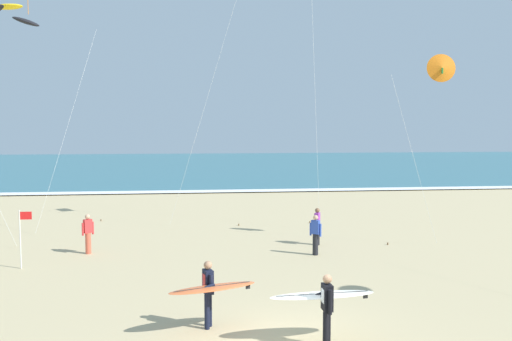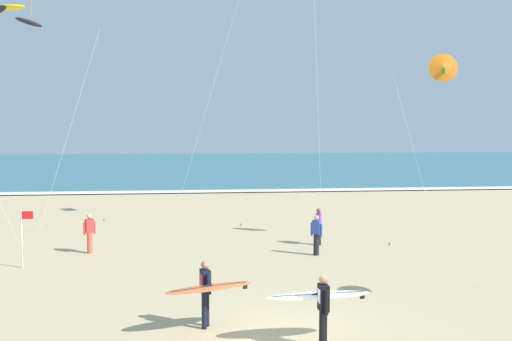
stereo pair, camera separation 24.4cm
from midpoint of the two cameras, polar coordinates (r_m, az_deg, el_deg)
ocean_water at (r=71.62m, az=-4.19°, el=0.60°), size 160.00×60.00×0.08m
shoreline_foam at (r=42.06m, az=-3.04°, el=-2.16°), size 160.00×1.70×0.01m
surfer_lead at (r=13.75m, az=-4.60°, el=-12.26°), size 2.28×1.20×1.71m
surfer_trailing at (r=12.92m, az=7.40°, el=-13.37°), size 2.55×1.00×1.71m
kite_arc_golden_near at (r=24.79m, az=-24.09°, el=14.74°), size 5.57×3.28×9.94m
kite_delta_amber_far at (r=24.09m, az=19.37°, el=10.10°), size 2.67×0.61×8.08m
bystander_red_top at (r=22.69m, az=-16.79°, el=-6.31°), size 0.42×0.33×1.59m
bystander_purple_top at (r=23.38m, az=6.89°, el=-5.83°), size 0.31×0.45×1.59m
bystander_blue_top at (r=21.55m, az=6.69°, el=-6.72°), size 0.41×0.34×1.59m
lifeguard_flag at (r=21.11m, az=-22.96°, el=-6.04°), size 0.45×0.05×2.10m
beach_ball at (r=17.18m, az=-4.64°, el=-11.96°), size 0.28×0.28×0.28m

